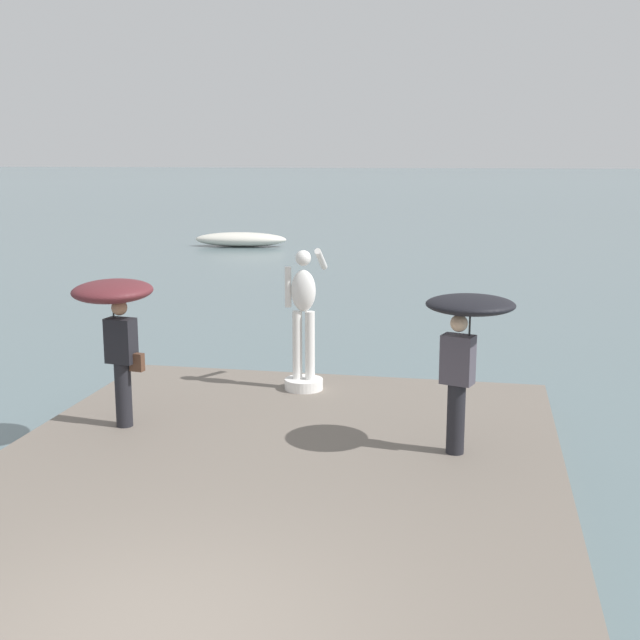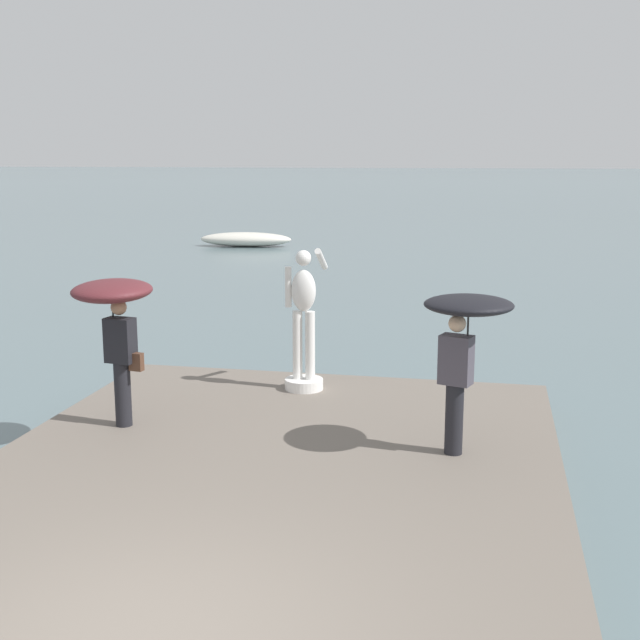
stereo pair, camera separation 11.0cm
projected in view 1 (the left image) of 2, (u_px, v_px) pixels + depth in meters
The scene contains 6 objects.
ground_plane at pixel (439, 229), 44.79m from camera, with size 400.00×400.00×0.00m, color slate.
pier at pixel (240, 527), 8.62m from camera, with size 6.83×10.90×0.40m, color #70665B.
statue_white_figure at pixel (304, 329), 12.79m from camera, with size 0.60×0.86×2.21m.
onlooker_left at pixel (115, 309), 10.96m from camera, with size 1.22×1.22×1.99m.
onlooker_right at pixel (466, 328), 9.88m from camera, with size 1.34×1.34×1.96m.
boat_mid at pixel (241, 239), 36.51m from camera, with size 4.14×1.74×0.62m.
Camera 1 is at (2.36, -5.27, 4.00)m, focal length 46.69 mm.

